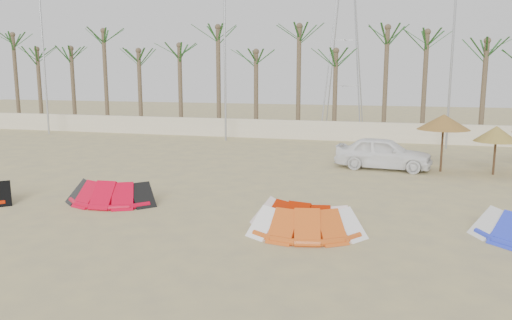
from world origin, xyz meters
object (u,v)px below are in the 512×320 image
(kite_red_right, at_px, (303,213))
(car, at_px, (383,153))
(kite_red_mid, at_px, (114,191))
(kite_orange, at_px, (309,220))
(parasol_mid, at_px, (496,134))
(parasol_left, at_px, (444,122))

(kite_red_right, relative_size, car, 0.74)
(kite_red_mid, relative_size, kite_red_right, 0.98)
(kite_red_right, bearing_deg, kite_orange, -66.27)
(kite_red_mid, distance_m, kite_orange, 7.37)
(kite_red_mid, bearing_deg, kite_red_right, -8.68)
(kite_red_right, relative_size, kite_orange, 0.99)
(kite_red_mid, distance_m, car, 12.67)
(parasol_mid, xyz_separation_m, car, (-4.82, 0.11, -1.08))
(parasol_mid, bearing_deg, kite_red_right, -124.76)
(parasol_mid, bearing_deg, kite_red_mid, -147.35)
(parasol_left, distance_m, parasol_mid, 2.27)
(kite_red_mid, bearing_deg, kite_orange, -12.95)
(car, bearing_deg, parasol_mid, -85.33)
(parasol_left, bearing_deg, parasol_mid, -3.44)
(kite_red_right, distance_m, kite_orange, 0.65)
(kite_red_mid, relative_size, car, 0.73)
(kite_red_mid, xyz_separation_m, parasol_left, (11.57, 8.97, 1.88))
(kite_red_mid, relative_size, parasol_mid, 1.48)
(kite_red_mid, distance_m, parasol_left, 14.76)
(parasol_left, bearing_deg, kite_red_mid, -142.22)
(kite_orange, bearing_deg, parasol_left, 67.56)
(kite_orange, height_order, parasol_mid, parasol_mid)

